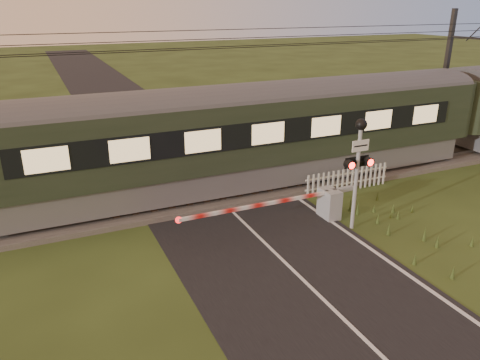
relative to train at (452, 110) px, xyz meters
name	(u,v)px	position (x,y,z in m)	size (l,w,h in m)	color
ground	(299,277)	(-12.15, -6.50, -2.20)	(160.00, 160.00, 0.00)	#2B3915
road	(304,281)	(-12.14, -6.73, -2.19)	(6.00, 140.00, 0.03)	black
track_bed	(213,192)	(-12.15, 0.00, -2.13)	(140.00, 3.40, 0.39)	#47423D
overhead_wires	(210,41)	(-12.15, 0.00, 3.52)	(120.00, 0.62, 0.62)	black
train	(452,110)	(0.00, 0.00, 0.00)	(41.15, 2.84, 3.83)	slate
boom_gate	(322,203)	(-9.57, -3.65, -1.62)	(6.41, 0.79, 1.05)	gray
crossing_signal	(358,155)	(-9.04, -4.67, 0.34)	(0.94, 0.37, 3.69)	gray
picket_fence	(347,180)	(-7.22, -1.89, -1.73)	(3.84, 0.08, 0.92)	silver
catenary_mast	(446,74)	(1.74, 2.22, 1.30)	(0.21, 2.46, 6.72)	#2D2D30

